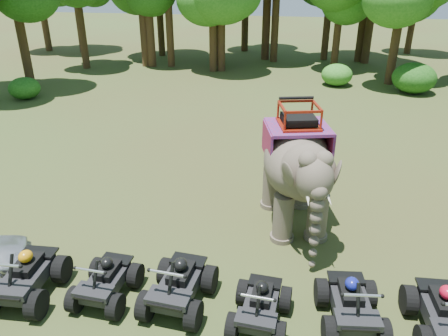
# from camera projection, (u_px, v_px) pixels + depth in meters

# --- Properties ---
(ground) EXTENTS (110.00, 110.00, 0.00)m
(ground) POSITION_uv_depth(u_px,v_px,m) (217.00, 251.00, 11.67)
(ground) COLOR #47381E
(ground) RESTS_ON ground
(elephant) EXTENTS (2.86, 4.66, 3.64)m
(elephant) POSITION_uv_depth(u_px,v_px,m) (296.00, 166.00, 12.24)
(elephant) COLOR brown
(elephant) RESTS_ON ground
(atv_0) EXTENTS (1.44, 1.92, 1.38)m
(atv_0) POSITION_uv_depth(u_px,v_px,m) (24.00, 271.00, 9.84)
(atv_0) COLOR black
(atv_0) RESTS_ON ground
(atv_1) EXTENTS (1.30, 1.71, 1.21)m
(atv_1) POSITION_uv_depth(u_px,v_px,m) (105.00, 276.00, 9.82)
(atv_1) COLOR black
(atv_1) RESTS_ON ground
(atv_2) EXTENTS (1.51, 1.96, 1.36)m
(atv_2) POSITION_uv_depth(u_px,v_px,m) (178.00, 279.00, 9.60)
(atv_2) COLOR black
(atv_2) RESTS_ON ground
(atv_3) EXTENTS (1.32, 1.72, 1.21)m
(atv_3) POSITION_uv_depth(u_px,v_px,m) (261.00, 301.00, 9.10)
(atv_3) COLOR black
(atv_3) RESTS_ON ground
(atv_4) EXTENTS (1.47, 1.90, 1.31)m
(atv_4) POSITION_uv_depth(u_px,v_px,m) (352.00, 299.00, 9.07)
(atv_4) COLOR black
(atv_4) RESTS_ON ground
(atv_5) EXTENTS (1.41, 1.88, 1.35)m
(atv_5) POSITION_uv_depth(u_px,v_px,m) (447.00, 309.00, 8.79)
(atv_5) COLOR black
(atv_5) RESTS_ON ground
(tree_0) EXTENTS (5.86, 5.86, 8.38)m
(tree_0) POSITION_uv_depth(u_px,v_px,m) (276.00, 4.00, 31.78)
(tree_0) COLOR #195114
(tree_0) RESTS_ON ground
(tree_1) EXTENTS (4.75, 4.75, 6.79)m
(tree_1) POSITION_uv_depth(u_px,v_px,m) (339.00, 19.00, 29.84)
(tree_1) COLOR #195114
(tree_1) RESTS_ON ground
(tree_2) EXTENTS (5.51, 5.51, 7.87)m
(tree_2) POSITION_uv_depth(u_px,v_px,m) (399.00, 18.00, 25.80)
(tree_2) COLOR #195114
(tree_2) RESTS_ON ground
(tree_26) EXTENTS (5.65, 5.65, 8.07)m
(tree_26) POSITION_uv_depth(u_px,v_px,m) (18.00, 17.00, 25.41)
(tree_26) COLOR #195114
(tree_26) RESTS_ON ground
(tree_27) EXTENTS (4.67, 4.67, 6.68)m
(tree_27) POSITION_uv_depth(u_px,v_px,m) (80.00, 20.00, 30.07)
(tree_27) COLOR #195114
(tree_27) RESTS_ON ground
(tree_29) EXTENTS (5.02, 5.02, 7.17)m
(tree_29) POSITION_uv_depth(u_px,v_px,m) (213.00, 18.00, 29.10)
(tree_29) COLOR #195114
(tree_29) RESTS_ON ground
(tree_30) EXTENTS (5.31, 5.31, 7.59)m
(tree_30) POSITION_uv_depth(u_px,v_px,m) (329.00, 8.00, 32.61)
(tree_30) COLOR #195114
(tree_30) RESTS_ON ground
(tree_31) EXTENTS (5.28, 5.28, 7.55)m
(tree_31) POSITION_uv_depth(u_px,v_px,m) (159.00, 6.00, 34.13)
(tree_31) COLOR #195114
(tree_31) RESTS_ON ground
(tree_32) EXTENTS (5.02, 5.02, 7.17)m
(tree_32) POSITION_uv_depth(u_px,v_px,m) (415.00, 8.00, 34.91)
(tree_32) COLOR #195114
(tree_32) RESTS_ON ground
(tree_33) EXTENTS (5.16, 5.16, 7.37)m
(tree_33) POSITION_uv_depth(u_px,v_px,m) (169.00, 13.00, 30.47)
(tree_33) COLOR #195114
(tree_33) RESTS_ON ground
(tree_35) EXTENTS (6.15, 6.15, 8.79)m
(tree_35) POSITION_uv_depth(u_px,v_px,m) (142.00, 2.00, 30.27)
(tree_35) COLOR #195114
(tree_35) RESTS_ON ground
(tree_38) EXTENTS (5.64, 5.64, 8.05)m
(tree_38) POSITION_uv_depth(u_px,v_px,m) (77.00, 2.00, 35.20)
(tree_38) COLOR #195114
(tree_38) RESTS_ON ground
(tree_39) EXTENTS (5.63, 5.63, 8.04)m
(tree_39) POSITION_uv_depth(u_px,v_px,m) (214.00, 8.00, 30.81)
(tree_39) COLOR #195114
(tree_39) RESTS_ON ground
(tree_43) EXTENTS (5.73, 5.73, 8.19)m
(tree_43) POSITION_uv_depth(u_px,v_px,m) (220.00, 5.00, 31.88)
(tree_43) COLOR #195114
(tree_43) RESTS_ON ground
(tree_45) EXTENTS (5.77, 5.77, 8.24)m
(tree_45) POSITION_uv_depth(u_px,v_px,m) (221.00, 9.00, 28.98)
(tree_45) COLOR #195114
(tree_45) RESTS_ON ground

